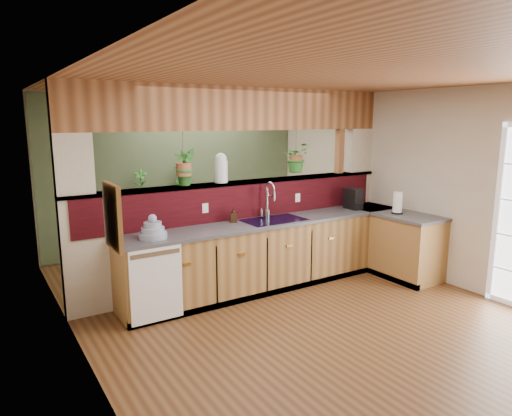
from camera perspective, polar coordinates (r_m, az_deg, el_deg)
ground at (r=5.35m, az=5.98°, el=-13.21°), size 4.60×7.00×0.01m
ceiling at (r=4.90m, az=6.61°, el=15.78°), size 4.60×7.00×0.01m
wall_back at (r=7.97m, az=-9.63°, el=4.44°), size 4.60×0.02×2.60m
wall_left at (r=3.98m, az=-20.63°, el=-2.57°), size 0.02×7.00×2.60m
wall_right at (r=6.63m, az=22.05°, el=2.50°), size 0.02×7.00×2.60m
pass_through_partition at (r=6.09m, az=-1.44°, el=1.57°), size 4.60×0.21×2.60m
pass_through_ledge at (r=6.05m, az=-1.70°, el=3.23°), size 4.60×0.21×0.04m
header_beam at (r=5.99m, az=-1.76°, el=12.31°), size 4.60×0.15×0.55m
sage_backwall at (r=7.95m, az=-9.57°, el=4.43°), size 4.55×0.02×2.55m
countertop at (r=6.32m, az=7.16°, el=-5.05°), size 4.14×1.52×0.90m
dishwasher at (r=5.04m, az=-12.33°, el=-9.32°), size 0.58×0.03×0.82m
navy_sink at (r=5.97m, az=2.23°, el=-2.24°), size 0.82×0.50×0.18m
framed_print at (r=3.17m, az=-17.44°, el=-1.05°), size 0.04×0.35×0.45m
faucet at (r=6.04m, az=1.61°, el=1.21°), size 0.21×0.21×0.49m
dish_stack at (r=5.14m, az=-12.77°, el=-2.80°), size 0.31×0.31×0.27m
soap_dispenser at (r=5.80m, az=-2.83°, el=-0.88°), size 0.11×0.11×0.19m
coffee_maker at (r=6.82m, az=12.11°, el=1.05°), size 0.16×0.27×0.30m
paper_towel at (r=6.62m, az=17.28°, el=0.58°), size 0.15×0.15×0.32m
glass_jar at (r=5.87m, az=-4.40°, el=5.03°), size 0.17×0.17×0.38m
ledge_plant_left at (r=5.66m, az=-8.74°, el=5.11°), size 0.27×0.23×0.46m
hanging_plant_a at (r=5.63m, az=-9.08°, el=6.45°), size 0.22×0.18×0.54m
hanging_plant_b at (r=6.49m, az=5.03°, el=7.85°), size 0.45×0.42×0.54m
shelving_console at (r=7.75m, az=-10.92°, el=-1.79°), size 1.52×0.86×0.98m
shelf_plant_a at (r=7.49m, az=-14.22°, el=3.11°), size 0.27×0.23×0.43m
shelf_plant_b at (r=7.74m, az=-9.09°, el=3.83°), size 0.32×0.32×0.50m
floor_plant at (r=7.88m, az=-0.37°, el=-2.50°), size 0.69×0.61×0.70m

